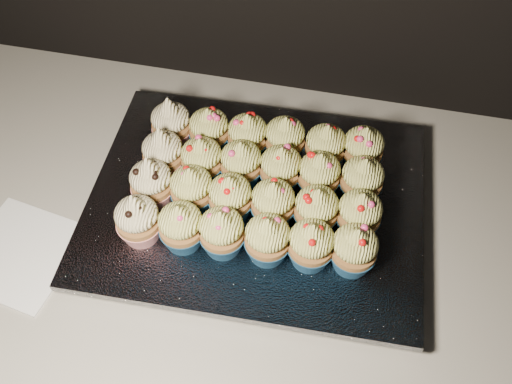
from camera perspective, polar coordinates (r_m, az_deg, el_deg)
cabinet at (r=1.28m, az=5.43°, el=-15.70°), size 2.40×0.60×0.86m
worktop at (r=0.88m, az=7.66°, el=-4.90°), size 2.44×0.64×0.04m
napkin at (r=0.90m, az=-22.47°, el=-5.70°), size 0.18×0.18×0.00m
baking_tray at (r=0.86m, az=0.00°, el=-1.56°), size 0.47×0.36×0.02m
foil_lining at (r=0.85m, az=0.00°, el=-0.89°), size 0.51×0.40×0.01m
cupcake_0 at (r=0.79m, az=-11.74°, el=-2.67°), size 0.06×0.06×0.10m
cupcake_1 at (r=0.78m, az=-7.49°, el=-3.42°), size 0.06×0.06×0.08m
cupcake_2 at (r=0.77m, az=-3.43°, el=-3.99°), size 0.06×0.06×0.08m
cupcake_3 at (r=0.76m, az=1.16°, el=-4.72°), size 0.06×0.06×0.08m
cupcake_4 at (r=0.76m, az=5.53°, el=-5.25°), size 0.06×0.06×0.08m
cupcake_5 at (r=0.76m, az=9.78°, el=-5.67°), size 0.06×0.06×0.08m
cupcake_6 at (r=0.83m, az=-10.40°, el=0.96°), size 0.06×0.06×0.10m
cupcake_7 at (r=0.81m, az=-6.42°, el=0.28°), size 0.06×0.06×0.08m
cupcake_8 at (r=0.80m, az=-2.58°, el=-0.56°), size 0.06×0.06×0.08m
cupcake_9 at (r=0.79m, az=1.71°, el=-1.13°), size 0.06×0.06×0.08m
cupcake_10 at (r=0.79m, az=6.05°, el=-1.78°), size 0.06×0.06×0.08m
cupcake_11 at (r=0.80m, az=10.28°, el=-2.19°), size 0.06×0.06×0.08m
cupcake_12 at (r=0.86m, az=-9.27°, el=3.86°), size 0.06×0.06×0.10m
cupcake_13 at (r=0.85m, az=-5.43°, el=3.19°), size 0.06×0.06×0.08m
cupcake_14 at (r=0.84m, az=-1.49°, el=2.86°), size 0.06×0.06×0.08m
cupcake_15 at (r=0.83m, az=2.50°, el=2.34°), size 0.06×0.06×0.08m
cupcake_16 at (r=0.83m, az=6.30°, el=1.70°), size 0.06×0.06×0.08m
cupcake_17 at (r=0.83m, az=10.54°, el=1.19°), size 0.06×0.06×0.08m
cupcake_18 at (r=0.90m, az=-8.47°, el=6.80°), size 0.06×0.06×0.10m
cupcake_19 at (r=0.89m, az=-4.69°, el=6.17°), size 0.06×0.06×0.08m
cupcake_20 at (r=0.87m, az=-0.84°, el=5.62°), size 0.06×0.06×0.08m
cupcake_21 at (r=0.87m, az=2.91°, el=5.32°), size 0.06×0.06×0.08m
cupcake_22 at (r=0.87m, az=6.96°, el=4.51°), size 0.06×0.06×0.08m
cupcake_23 at (r=0.87m, az=10.63°, el=4.25°), size 0.06×0.06×0.08m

